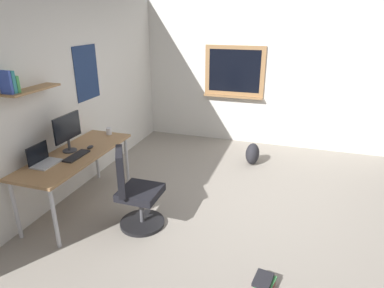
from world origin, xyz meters
name	(u,v)px	position (x,y,z in m)	size (l,w,h in m)	color
ground_plane	(249,209)	(0.00, 0.00, 0.00)	(5.20, 5.20, 0.00)	gray
wall_back	(72,95)	(0.00, 2.45, 1.30)	(5.00, 0.30, 2.60)	silver
wall_right	(273,75)	(2.45, 0.03, 1.30)	(0.22, 5.00, 2.60)	silver
desk	(76,158)	(-0.59, 2.06, 0.67)	(1.65, 0.62, 0.74)	#997047
office_chair	(135,194)	(-0.75, 1.20, 0.41)	(0.55, 0.56, 0.95)	black
laptop	(43,160)	(-0.96, 2.21, 0.79)	(0.31, 0.21, 0.23)	#ADAFB5
monitor_primary	(68,130)	(-0.55, 2.16, 1.01)	(0.46, 0.17, 0.46)	#38383D
keyboard	(77,156)	(-0.67, 1.98, 0.75)	(0.37, 0.13, 0.02)	black
computer_mouse	(90,147)	(-0.39, 1.98, 0.75)	(0.10, 0.06, 0.03)	#262628
coffee_mug	(109,131)	(0.14, 2.03, 0.78)	(0.08, 0.08, 0.09)	silver
backpack	(252,154)	(1.40, 0.17, 0.18)	(0.32, 0.22, 0.35)	#232328
book_stack_on_floor	(264,283)	(-1.27, -0.32, 0.06)	(0.25, 0.21, 0.12)	#C63833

